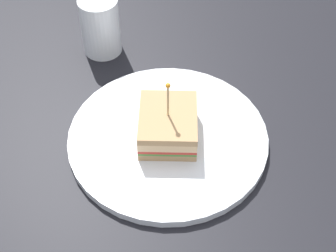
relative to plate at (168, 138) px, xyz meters
The scene contains 4 objects.
ground_plane 1.66cm from the plate, ahead, with size 102.30×102.30×2.00cm, color black.
plate is the anchor object (origin of this frame).
sandwich_half_center 2.93cm from the plate, 152.78° to the right, with size 10.13×8.64×10.48cm.
drink_glass 24.69cm from the plate, 148.31° to the right, with size 6.78×6.78×10.35cm.
Camera 1 is at (47.43, 2.67, 56.76)cm, focal length 52.46 mm.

